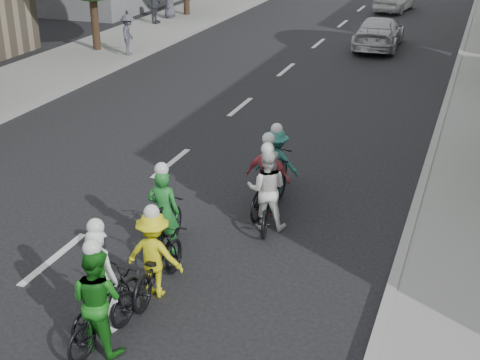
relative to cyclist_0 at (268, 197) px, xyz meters
The scene contains 15 objects.
ground 4.27m from the cyclist_0, 141.37° to the right, with size 120.00×120.00×0.00m, color black.
sidewalk_left 13.50m from the cyclist_0, 146.90° to the left, with size 4.00×80.00×0.15m, color gray.
curb_left 11.91m from the cyclist_0, 141.76° to the left, with size 0.18×80.00×0.18m, color #999993.
curb_right 7.88m from the cyclist_0, 69.50° to the left, with size 0.18×80.00×0.18m, color #999993.
cyclist_0 is the anchor object (origin of this frame).
cyclist_1 3.12m from the cyclist_0, 108.39° to the right, with size 1.00×1.94×1.67m.
cyclist_2 1.62m from the cyclist_0, 101.05° to the left, with size 0.98×1.61×1.66m.
cyclist_3 4.68m from the cyclist_0, 103.55° to the right, with size 0.89×1.63×1.82m.
cyclist_4 4.28m from the cyclist_0, 107.88° to the right, with size 0.83×1.67×1.89m.
cyclist_5 2.17m from the cyclist_0, 133.05° to the right, with size 0.64×1.67×1.80m.
cyclist_6 0.63m from the cyclist_0, 106.13° to the left, with size 1.00×1.90×1.80m.
follow_car_lead 17.36m from the cyclist_0, 92.25° to the left, with size 1.84×4.52×1.31m, color #BCBCC1.
spectator_0 15.44m from the cyclist_0, 129.17° to the left, with size 1.04×0.60×1.61m, color #50505D.
spectator_1 21.97m from the cyclist_0, 122.82° to the left, with size 1.08×0.45×1.84m, color #464851.
spectator_2 23.36m from the cyclist_0, 120.57° to the left, with size 0.87×0.56×1.77m, color #4E4D5A.
Camera 1 is at (6.96, -8.88, 6.29)m, focal length 50.00 mm.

